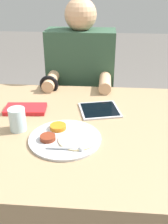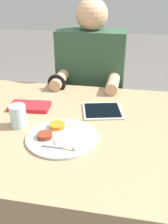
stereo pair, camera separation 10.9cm
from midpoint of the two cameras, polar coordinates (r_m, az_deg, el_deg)
name	(u,v)px [view 2 (the right image)]	position (r m, az deg, el deg)	size (l,w,h in m)	color
dining_table	(66,184)	(1.40, -1.72, -15.56)	(1.26, 0.94, 0.72)	#9E7F5B
thali_tray	(62,137)	(1.07, -1.91, -5.49)	(0.30, 0.30, 0.03)	#B7BABF
red_notebook	(30,107)	(1.33, -9.45, 1.12)	(0.21, 0.13, 0.02)	silver
tablet_device	(102,111)	(1.29, 6.43, 0.21)	(0.23, 0.22, 0.01)	#B7B7BC
person_diner	(91,98)	(1.81, 3.17, 2.99)	(0.43, 0.41, 1.21)	black
drinking_glass	(18,116)	(1.16, -11.57, -0.94)	(0.07, 0.07, 0.10)	silver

